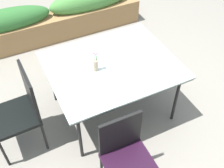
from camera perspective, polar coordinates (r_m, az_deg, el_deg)
ground_plane at (r=3.64m, az=0.17°, el=-5.16°), size 12.00×12.00×0.00m
dining_table at (r=3.13m, az=0.00°, el=3.52°), size 1.43×1.17×0.76m
chair_near_left at (r=2.65m, az=2.93°, el=-14.34°), size 0.45×0.45×0.90m
chair_end_left at (r=3.07m, az=-18.32°, el=-4.73°), size 0.50×0.50×1.00m
flower_vase at (r=2.95m, az=-3.39°, el=4.64°), size 0.06×0.06×0.26m
planter_box at (r=4.78m, az=-12.27°, el=12.87°), size 3.12×0.42×0.73m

